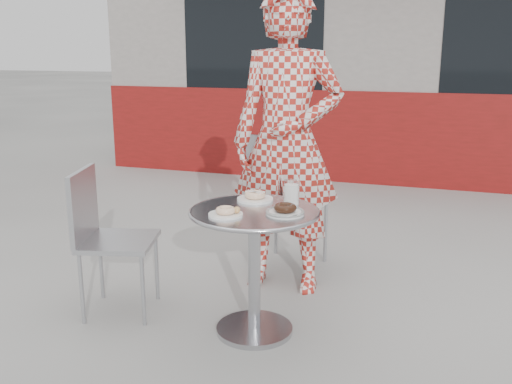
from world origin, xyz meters
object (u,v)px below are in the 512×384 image
(plate_near, at_px, (226,212))
(milk_cup, at_px, (291,193))
(bistro_table, at_px, (254,241))
(plate_far, at_px, (255,197))
(chair_left, at_px, (118,269))
(chair_far, at_px, (289,227))
(seated_person, at_px, (287,143))
(plate_checker, at_px, (285,211))

(plate_near, height_order, milk_cup, milk_cup)
(bistro_table, bearing_deg, plate_far, 107.12)
(chair_left, bearing_deg, chair_far, -53.12)
(seated_person, bearing_deg, chair_left, -143.34)
(plate_near, xyz_separation_m, plate_checker, (0.26, 0.12, -0.00))
(bistro_table, xyz_separation_m, plate_near, (-0.10, -0.13, 0.18))
(plate_far, xyz_separation_m, plate_checker, (0.22, -0.20, -0.00))
(chair_far, height_order, plate_checker, chair_far)
(bistro_table, distance_m, plate_checker, 0.24)
(chair_far, bearing_deg, plate_near, 96.07)
(bistro_table, xyz_separation_m, plate_checker, (0.16, -0.02, 0.18))
(chair_far, relative_size, plate_near, 5.51)
(chair_left, height_order, plate_far, chair_left)
(chair_far, height_order, milk_cup, chair_far)
(plate_checker, bearing_deg, chair_left, 179.00)
(chair_left, distance_m, milk_cup, 1.07)
(bistro_table, xyz_separation_m, milk_cup, (0.15, 0.16, 0.22))
(bistro_table, distance_m, chair_far, 0.97)
(plate_near, distance_m, plate_checker, 0.28)
(plate_far, distance_m, plate_near, 0.31)
(chair_far, relative_size, milk_cup, 7.21)
(plate_near, relative_size, plate_checker, 0.87)
(seated_person, relative_size, plate_checker, 9.43)
(plate_checker, bearing_deg, milk_cup, 95.01)
(chair_left, relative_size, plate_checker, 4.25)
(seated_person, xyz_separation_m, milk_cup, (0.16, -0.49, -0.18))
(bistro_table, distance_m, milk_cup, 0.31)
(chair_far, distance_m, milk_cup, 0.92)
(milk_cup, bearing_deg, chair_left, -170.48)
(plate_checker, distance_m, milk_cup, 0.18)
(plate_far, xyz_separation_m, plate_near, (-0.04, -0.31, -0.00))
(plate_checker, bearing_deg, plate_far, 137.95)
(seated_person, xyz_separation_m, plate_far, (-0.04, -0.46, -0.22))
(plate_near, height_order, plate_checker, plate_checker)
(chair_left, xyz_separation_m, plate_near, (0.70, -0.13, 0.43))
(seated_person, bearing_deg, milk_cup, -74.65)
(plate_checker, xyz_separation_m, milk_cup, (-0.02, 0.18, 0.04))
(seated_person, bearing_deg, plate_checker, -77.97)
(plate_checker, bearing_deg, chair_far, 103.44)
(plate_near, bearing_deg, seated_person, 83.64)
(plate_far, relative_size, plate_checker, 1.00)
(chair_left, bearing_deg, bistro_table, -105.19)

